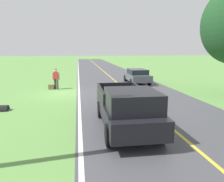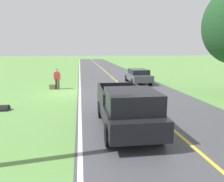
{
  "view_description": "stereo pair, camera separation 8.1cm",
  "coord_description": "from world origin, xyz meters",
  "px_view_note": "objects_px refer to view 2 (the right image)",
  "views": [
    {
      "loc": [
        -1.01,
        16.69,
        3.3
      ],
      "look_at": [
        -2.42,
        7.64,
        1.53
      ],
      "focal_mm": 34.73,
      "sensor_mm": 36.0,
      "label": 1
    },
    {
      "loc": [
        -1.09,
        16.7,
        3.3
      ],
      "look_at": [
        -2.42,
        7.64,
        1.53
      ],
      "focal_mm": 34.73,
      "sensor_mm": 36.0,
      "label": 2
    }
  ],
  "objects_px": {
    "suitcase_carried": "(52,87)",
    "pickup_truck_passing": "(127,107)",
    "hitchhiker_walking": "(57,78)",
    "sedan_near_oncoming": "(138,76)"
  },
  "relations": [
    {
      "from": "hitchhiker_walking",
      "to": "suitcase_carried",
      "type": "distance_m",
      "value": 0.88
    },
    {
      "from": "suitcase_carried",
      "to": "sedan_near_oncoming",
      "type": "relative_size",
      "value": 0.1
    },
    {
      "from": "pickup_truck_passing",
      "to": "sedan_near_oncoming",
      "type": "relative_size",
      "value": 1.23
    },
    {
      "from": "pickup_truck_passing",
      "to": "suitcase_carried",
      "type": "bearing_deg",
      "value": -67.28
    },
    {
      "from": "pickup_truck_passing",
      "to": "sedan_near_oncoming",
      "type": "xyz_separation_m",
      "value": [
        -3.79,
        -12.26,
        -0.21
      ]
    },
    {
      "from": "suitcase_carried",
      "to": "pickup_truck_passing",
      "type": "height_order",
      "value": "pickup_truck_passing"
    },
    {
      "from": "hitchhiker_walking",
      "to": "suitcase_carried",
      "type": "height_order",
      "value": "hitchhiker_walking"
    },
    {
      "from": "hitchhiker_walking",
      "to": "sedan_near_oncoming",
      "type": "height_order",
      "value": "hitchhiker_walking"
    },
    {
      "from": "pickup_truck_passing",
      "to": "sedan_near_oncoming",
      "type": "distance_m",
      "value": 12.83
    },
    {
      "from": "suitcase_carried",
      "to": "pickup_truck_passing",
      "type": "relative_size",
      "value": 0.08
    }
  ]
}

